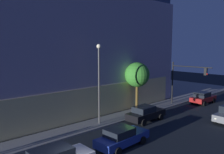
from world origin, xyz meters
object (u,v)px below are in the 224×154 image
(car_black, at_px, (145,113))
(car_red, at_px, (203,98))
(traffic_light_far_corner, at_px, (185,77))
(street_lamp_sidewalk, at_px, (99,74))
(modern_building, at_px, (35,44))
(sidewalk_tree, at_px, (137,75))
(car_blue, at_px, (122,137))

(car_black, relative_size, car_red, 1.08)
(traffic_light_far_corner, height_order, street_lamp_sidewalk, street_lamp_sidewalk)
(traffic_light_far_corner, xyz_separation_m, car_red, (3.45, -0.92, -3.17))
(modern_building, relative_size, traffic_light_far_corner, 5.46)
(car_black, bearing_deg, street_lamp_sidewalk, 150.88)
(modern_building, xyz_separation_m, car_red, (15.10, -19.98, -7.52))
(street_lamp_sidewalk, relative_size, car_red, 1.86)
(modern_building, height_order, car_black, modern_building)
(modern_building, relative_size, sidewalk_tree, 5.30)
(street_lamp_sidewalk, bearing_deg, car_blue, -111.08)
(sidewalk_tree, relative_size, car_blue, 1.22)
(modern_building, distance_m, street_lamp_sidewalk, 17.52)
(car_blue, relative_size, car_black, 1.04)
(modern_building, xyz_separation_m, car_blue, (-3.41, -22.46, -7.56))
(modern_building, bearing_deg, car_red, -52.92)
(car_black, bearing_deg, car_blue, -155.99)
(modern_building, xyz_separation_m, street_lamp_sidewalk, (-1.37, -17.17, -3.19))
(street_lamp_sidewalk, distance_m, car_black, 6.61)
(car_black, bearing_deg, car_red, -1.78)
(modern_building, height_order, sidewalk_tree, modern_building)
(car_red, bearing_deg, modern_building, 127.08)
(traffic_light_far_corner, xyz_separation_m, street_lamp_sidewalk, (-13.02, 1.89, 1.17))
(modern_building, bearing_deg, traffic_light_far_corner, -58.58)
(street_lamp_sidewalk, relative_size, sidewalk_tree, 1.36)
(car_red, bearing_deg, street_lamp_sidewalk, 170.32)
(traffic_light_far_corner, relative_size, street_lamp_sidewalk, 0.71)
(traffic_light_far_corner, distance_m, street_lamp_sidewalk, 13.21)
(street_lamp_sidewalk, height_order, car_black, street_lamp_sidewalk)
(street_lamp_sidewalk, xyz_separation_m, car_red, (16.48, -2.81, -4.34))
(car_red, bearing_deg, traffic_light_far_corner, 165.09)
(sidewalk_tree, relative_size, car_red, 1.37)
(car_blue, bearing_deg, sidewalk_tree, 35.17)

